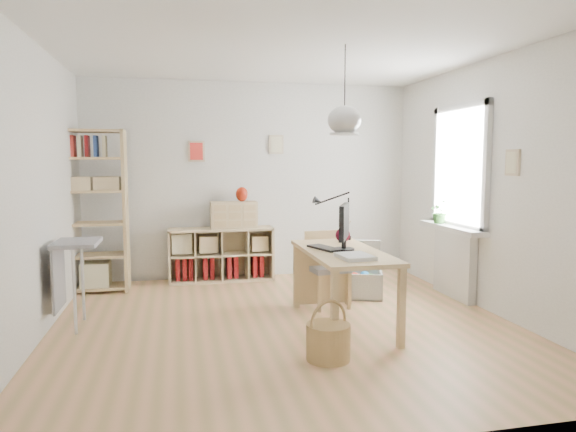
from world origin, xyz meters
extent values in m
plane|color=tan|center=(0.00, 0.00, 0.00)|extent=(4.50, 4.50, 0.00)
plane|color=silver|center=(0.00, 2.25, 1.35)|extent=(4.50, 0.00, 4.50)
plane|color=silver|center=(0.00, -2.25, 1.35)|extent=(4.50, 0.00, 4.50)
plane|color=silver|center=(-2.25, 0.00, 1.35)|extent=(0.00, 4.50, 4.50)
plane|color=silver|center=(2.25, 0.00, 1.35)|extent=(0.00, 4.50, 4.50)
plane|color=white|center=(0.00, 0.00, 2.70)|extent=(4.50, 4.50, 0.00)
cylinder|color=black|center=(0.55, -0.15, 2.36)|extent=(0.01, 0.01, 0.68)
ellipsoid|color=silver|center=(0.55, -0.15, 2.00)|extent=(0.32, 0.32, 0.27)
cube|color=white|center=(2.23, 0.60, 1.55)|extent=(0.03, 1.00, 1.30)
cube|color=silver|center=(2.21, 0.06, 1.55)|extent=(0.06, 0.08, 1.46)
cube|color=silver|center=(2.21, 1.14, 1.55)|extent=(0.06, 0.08, 1.46)
cube|color=silver|center=(2.21, 0.60, 2.24)|extent=(0.06, 1.16, 0.08)
cube|color=silver|center=(2.21, 0.60, 0.86)|extent=(0.06, 1.16, 0.08)
cube|color=silver|center=(2.19, 0.60, 0.40)|extent=(0.10, 0.80, 0.80)
cube|color=silver|center=(2.14, 0.60, 0.83)|extent=(0.22, 1.20, 0.06)
cube|color=tan|center=(0.55, -0.15, 0.73)|extent=(0.70, 1.50, 0.04)
cube|color=tan|center=(0.25, -0.85, 0.35)|extent=(0.06, 0.06, 0.71)
cube|color=tan|center=(0.25, 0.55, 0.35)|extent=(0.06, 0.06, 0.71)
cube|color=tan|center=(0.85, -0.85, 0.35)|extent=(0.06, 0.06, 0.71)
cube|color=tan|center=(0.85, 0.55, 0.35)|extent=(0.06, 0.06, 0.71)
cube|color=#D3B88B|center=(-0.45, 2.04, 0.01)|extent=(1.40, 0.38, 0.03)
cube|color=#D3B88B|center=(-0.45, 2.04, 0.70)|extent=(1.40, 0.38, 0.03)
cube|color=#D3B88B|center=(-1.14, 2.04, 0.36)|extent=(0.03, 0.38, 0.72)
cube|color=#D3B88B|center=(0.23, 2.04, 0.36)|extent=(0.03, 0.38, 0.72)
cube|color=#D3B88B|center=(-0.45, 2.22, 0.36)|extent=(1.40, 0.02, 0.72)
cube|color=maroon|center=(-1.03, 2.06, 0.19)|extent=(0.06, 0.26, 0.30)
cube|color=maroon|center=(-0.94, 2.06, 0.19)|extent=(0.05, 0.26, 0.30)
cube|color=maroon|center=(-0.86, 2.06, 0.19)|extent=(0.05, 0.26, 0.30)
cube|color=maroon|center=(-0.67, 2.06, 0.19)|extent=(0.05, 0.26, 0.30)
cube|color=maroon|center=(-0.58, 2.06, 0.19)|extent=(0.05, 0.26, 0.30)
cube|color=maroon|center=(-0.35, 2.06, 0.19)|extent=(0.06, 0.26, 0.30)
cube|color=maroon|center=(-0.26, 2.06, 0.19)|extent=(0.06, 0.26, 0.30)
cube|color=maroon|center=(0.00, 2.06, 0.19)|extent=(0.06, 0.26, 0.30)
cube|color=maroon|center=(0.09, 2.06, 0.19)|extent=(0.05, 0.26, 0.30)
cube|color=tan|center=(-2.41, 1.80, 1.00)|extent=(0.04, 0.38, 2.00)
cube|color=tan|center=(-1.65, 1.80, 1.00)|extent=(0.04, 0.38, 2.00)
cube|color=tan|center=(-2.03, 1.80, 0.05)|extent=(0.76, 0.38, 0.03)
cube|color=tan|center=(-2.03, 1.80, 0.45)|extent=(0.76, 0.38, 0.03)
cube|color=tan|center=(-2.03, 1.80, 0.85)|extent=(0.76, 0.38, 0.03)
cube|color=tan|center=(-2.03, 1.80, 1.25)|extent=(0.76, 0.38, 0.03)
cube|color=tan|center=(-2.03, 1.80, 1.65)|extent=(0.76, 0.38, 0.03)
cube|color=tan|center=(-2.03, 1.80, 1.98)|extent=(0.76, 0.38, 0.03)
cube|color=navy|center=(-2.31, 1.80, 1.79)|extent=(0.04, 0.18, 0.26)
cube|color=maroon|center=(-2.23, 1.80, 1.79)|extent=(0.04, 0.18, 0.26)
cube|color=beige|center=(-2.15, 1.80, 1.79)|extent=(0.04, 0.18, 0.26)
cube|color=maroon|center=(-2.07, 1.80, 1.79)|extent=(0.04, 0.18, 0.26)
cube|color=navy|center=(-1.97, 1.80, 1.79)|extent=(0.04, 0.18, 0.26)
cube|color=beige|center=(-1.87, 1.80, 1.79)|extent=(0.04, 0.18, 0.26)
cube|color=gray|center=(-1.97, 0.35, 0.83)|extent=(0.40, 0.55, 0.04)
cylinder|color=silver|center=(-1.97, 0.13, 0.41)|extent=(0.03, 0.03, 0.82)
cylinder|color=silver|center=(-1.97, 0.57, 0.41)|extent=(0.03, 0.03, 0.82)
cube|color=gray|center=(-2.15, 0.35, 0.50)|extent=(0.02, 0.50, 0.62)
cube|color=gray|center=(0.60, 0.52, 0.44)|extent=(0.45, 0.45, 0.06)
cube|color=tan|center=(0.45, 0.32, 0.20)|extent=(0.04, 0.04, 0.41)
cube|color=tan|center=(0.41, 0.67, 0.20)|extent=(0.04, 0.04, 0.41)
cube|color=tan|center=(0.79, 0.36, 0.20)|extent=(0.04, 0.04, 0.41)
cube|color=tan|center=(0.75, 0.71, 0.20)|extent=(0.04, 0.04, 0.41)
cube|color=tan|center=(0.58, 0.70, 0.65)|extent=(0.41, 0.08, 0.37)
cylinder|color=#9C7A46|center=(0.16, -0.97, 0.15)|extent=(0.36, 0.36, 0.30)
torus|color=#9C7A46|center=(0.16, -0.97, 0.32)|extent=(0.35, 0.16, 0.36)
cube|color=silver|center=(1.05, 0.86, 0.01)|extent=(0.71, 0.59, 0.02)
cube|color=silver|center=(0.77, 0.95, 0.16)|extent=(0.15, 0.40, 0.31)
cube|color=silver|center=(1.33, 0.77, 0.16)|extent=(0.15, 0.40, 0.31)
cube|color=silver|center=(0.99, 0.67, 0.16)|extent=(0.58, 0.21, 0.31)
cube|color=silver|center=(1.12, 1.05, 0.16)|extent=(0.58, 0.21, 0.31)
cube|color=silver|center=(1.17, 1.22, 0.45)|extent=(0.64, 0.38, 0.39)
sphere|color=#C5CA16|center=(0.89, 0.85, 0.23)|extent=(0.14, 0.14, 0.14)
sphere|color=#186CAD|center=(1.17, 0.88, 0.23)|extent=(0.14, 0.14, 0.14)
sphere|color=red|center=(1.03, 0.85, 0.23)|extent=(0.14, 0.14, 0.14)
sphere|color=#328A38|center=(1.19, 0.73, 0.23)|extent=(0.14, 0.14, 0.14)
cylinder|color=black|center=(0.56, -0.14, 0.76)|extent=(0.21, 0.21, 0.02)
cylinder|color=black|center=(0.56, -0.14, 0.82)|extent=(0.05, 0.05, 0.09)
cube|color=black|center=(0.56, -0.14, 1.03)|extent=(0.25, 0.49, 0.34)
cube|color=black|center=(0.40, -0.04, 0.76)|extent=(0.28, 0.44, 0.02)
cylinder|color=black|center=(0.82, 0.49, 0.77)|extent=(0.07, 0.07, 0.04)
cylinder|color=black|center=(0.82, 0.49, 0.99)|extent=(0.02, 0.02, 0.44)
cone|color=black|center=(0.44, 0.39, 1.19)|extent=(0.11, 0.08, 0.10)
sphere|color=#540B19|center=(0.71, 0.34, 0.83)|extent=(0.16, 0.16, 0.16)
cube|color=silver|center=(0.52, -0.57, 0.77)|extent=(0.30, 0.37, 0.03)
cube|color=#D3B88B|center=(-0.28, 2.04, 0.90)|extent=(0.62, 0.29, 0.35)
ellipsoid|color=maroon|center=(-0.16, 2.04, 1.17)|extent=(0.16, 0.16, 0.20)
imported|color=#2C6024|center=(2.12, 0.85, 1.00)|extent=(0.27, 0.24, 0.28)
camera|label=1|loc=(-1.01, -4.85, 1.60)|focal=32.00mm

